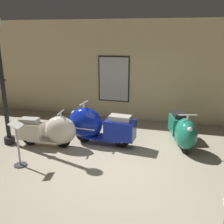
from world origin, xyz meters
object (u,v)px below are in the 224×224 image
at_px(lamppost, 1,74).
at_px(info_stanchion, 19,148).
at_px(scooter_0, 51,131).
at_px(scooter_2, 183,131).
at_px(scooter_1, 96,126).

xyz_separation_m(lamppost, info_stanchion, (0.97, -0.98, -1.42)).
relative_size(scooter_0, scooter_2, 0.95).
bearing_deg(scooter_0, scooter_1, 20.45).
bearing_deg(scooter_2, scooter_1, -95.30).
height_order(scooter_1, scooter_2, scooter_1).
xyz_separation_m(scooter_0, lamppost, (-1.18, -0.12, 1.41)).
bearing_deg(scooter_1, lamppost, 18.87).
height_order(scooter_2, info_stanchion, info_stanchion).
bearing_deg(scooter_2, lamppost, -91.98).
height_order(scooter_0, info_stanchion, info_stanchion).
height_order(scooter_0, scooter_1, scooter_1).
bearing_deg(info_stanchion, lamppost, 134.89).
distance_m(scooter_0, scooter_2, 3.35).
relative_size(scooter_1, lamppost, 0.57).
height_order(scooter_0, scooter_2, scooter_2).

